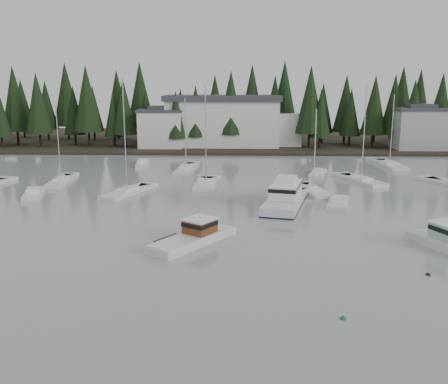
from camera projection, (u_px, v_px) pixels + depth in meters
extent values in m
plane|color=gray|center=(261.00, 326.00, 29.60)|extent=(260.00, 260.00, 0.00)
cube|color=black|center=(245.00, 140.00, 124.28)|extent=(240.00, 54.00, 1.00)
cube|color=silver|center=(161.00, 130.00, 106.32)|extent=(9.00, 7.00, 7.50)
cube|color=#38383D|center=(161.00, 111.00, 105.46)|extent=(9.54, 7.42, 0.50)
cube|color=#38383D|center=(161.00, 108.00, 105.33)|extent=(4.95, 3.85, 0.80)
cube|color=#999EA0|center=(419.00, 130.00, 103.70)|extent=(10.00, 8.00, 8.00)
cube|color=#38383D|center=(420.00, 109.00, 102.78)|extent=(10.60, 8.48, 0.50)
cube|color=#38383D|center=(421.00, 106.00, 102.65)|extent=(5.50, 4.40, 0.80)
cube|color=silver|center=(223.00, 123.00, 108.60)|extent=(24.00, 10.00, 10.00)
cube|color=#38383D|center=(223.00, 98.00, 107.46)|extent=(25.00, 11.00, 1.20)
cube|color=silver|center=(277.00, 129.00, 110.52)|extent=(10.00, 8.00, 7.00)
cube|color=silver|center=(188.00, 244.00, 44.23)|extent=(6.93, 8.34, 1.19)
cube|color=silver|center=(188.00, 237.00, 44.09)|extent=(6.79, 8.17, 0.11)
cube|color=#4D280F|center=(200.00, 226.00, 45.25)|extent=(3.25, 3.31, 1.28)
cube|color=white|center=(200.00, 219.00, 45.10)|extent=(3.67, 3.74, 0.11)
cube|color=black|center=(200.00, 223.00, 45.19)|extent=(3.32, 3.37, 0.37)
cylinder|color=#A5A8AD|center=(200.00, 211.00, 44.93)|extent=(0.08, 0.08, 1.46)
cube|color=black|center=(169.00, 241.00, 45.58)|extent=(2.56, 3.03, 0.50)
cube|color=silver|center=(285.00, 204.00, 58.29)|extent=(6.46, 12.55, 1.75)
cube|color=black|center=(285.00, 206.00, 58.32)|extent=(6.51, 12.62, 0.24)
cube|color=white|center=(286.00, 189.00, 58.49)|extent=(4.44, 6.79, 1.58)
cube|color=black|center=(286.00, 186.00, 58.41)|extent=(4.53, 6.87, 0.44)
cube|color=white|center=(286.00, 180.00, 58.25)|extent=(2.91, 3.56, 0.71)
cylinder|color=#A5A8AD|center=(286.00, 172.00, 58.06)|extent=(0.10, 0.10, 1.20)
cube|color=silver|center=(361.00, 182.00, 72.23)|extent=(5.98, 9.57, 1.05)
cube|color=white|center=(361.00, 178.00, 72.09)|extent=(2.94, 3.62, 0.30)
cylinder|color=#A5A8AD|center=(364.00, 133.00, 70.68)|extent=(0.14, 0.14, 13.30)
cube|color=silver|center=(127.00, 194.00, 64.62)|extent=(5.67, 9.55, 1.05)
cube|color=white|center=(127.00, 189.00, 64.49)|extent=(2.74, 3.57, 0.30)
cylinder|color=#A5A8AD|center=(125.00, 136.00, 63.01)|extent=(0.14, 0.14, 13.97)
cube|color=silver|center=(206.00, 186.00, 69.87)|extent=(3.06, 8.56, 1.05)
cube|color=white|center=(206.00, 181.00, 69.73)|extent=(2.09, 2.93, 0.30)
cylinder|color=#A5A8AD|center=(206.00, 133.00, 68.29)|extent=(0.14, 0.14, 13.56)
cube|color=silver|center=(313.00, 193.00, 65.46)|extent=(3.89, 8.86, 1.05)
cube|color=white|center=(313.00, 188.00, 65.33)|extent=(2.18, 3.17, 0.30)
cylinder|color=#A5A8AD|center=(315.00, 150.00, 64.24)|extent=(0.14, 0.14, 10.30)
cube|color=silver|center=(186.00, 170.00, 82.23)|extent=(3.10, 10.02, 1.05)
cube|color=white|center=(186.00, 166.00, 82.09)|extent=(1.96, 3.46, 0.30)
cylinder|color=#A5A8AD|center=(185.00, 133.00, 80.91)|extent=(0.14, 0.14, 11.15)
cube|color=silver|center=(389.00, 166.00, 86.13)|extent=(3.83, 10.70, 1.05)
cube|color=white|center=(390.00, 162.00, 86.00)|extent=(2.37, 3.73, 0.30)
cylinder|color=#A5A8AD|center=(392.00, 129.00, 84.76)|extent=(0.14, 0.14, 11.67)
cube|color=silver|center=(61.00, 183.00, 71.75)|extent=(3.10, 9.40, 1.05)
cube|color=white|center=(61.00, 178.00, 71.61)|extent=(1.92, 3.26, 0.30)
cylinder|color=#A5A8AD|center=(58.00, 143.00, 70.50)|extent=(0.14, 0.14, 10.51)
cube|color=silver|center=(34.00, 195.00, 63.46)|extent=(3.83, 6.67, 0.90)
cube|color=white|center=(33.00, 190.00, 63.31)|extent=(1.99, 2.35, 0.55)
cube|color=silver|center=(338.00, 205.00, 58.61)|extent=(3.68, 6.30, 0.90)
cube|color=white|center=(339.00, 199.00, 58.46)|extent=(1.94, 2.22, 0.55)
cube|color=silver|center=(143.00, 165.00, 86.65)|extent=(3.11, 7.05, 0.90)
cube|color=white|center=(142.00, 161.00, 86.50)|extent=(1.78, 2.36, 0.55)
cube|color=silver|center=(318.00, 175.00, 77.43)|extent=(3.67, 6.25, 0.90)
cube|color=white|center=(318.00, 171.00, 77.28)|extent=(1.94, 2.21, 0.55)
sphere|color=#145933|center=(343.00, 319.00, 30.47)|extent=(0.42, 0.42, 0.42)
sphere|color=black|center=(428.00, 275.00, 37.40)|extent=(0.39, 0.39, 0.39)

